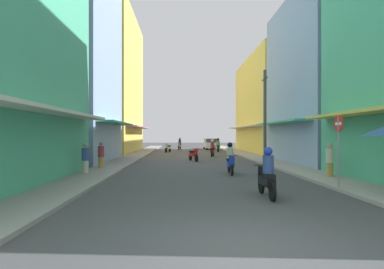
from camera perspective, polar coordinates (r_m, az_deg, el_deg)
ground_plane at (r=24.13m, az=0.47°, el=-4.71°), size 100.49×100.49×0.00m
sidewalk_left at (r=24.44m, az=-11.89°, el=-4.51°), size 1.88×53.68×0.12m
sidewalk_right at (r=24.92m, az=12.59°, el=-4.42°), size 1.88×53.68×0.12m
building_left_mid at (r=23.83m, az=-22.50°, el=13.50°), size 7.05×8.46×15.10m
building_left_far at (r=34.98m, az=-15.67°, el=9.17°), size 7.05×13.39×15.14m
building_right_mid at (r=23.06m, az=24.64°, el=9.19°), size 7.05×9.33×11.34m
building_right_far at (r=34.15m, az=15.39°, el=5.30°), size 7.05×13.72×10.30m
motorbike_silver at (r=39.47m, az=-2.38°, el=-1.88°), size 0.59×1.80×1.58m
motorbike_red at (r=22.13m, az=0.30°, el=-3.82°), size 0.74×1.74×0.96m
motorbike_white at (r=33.56m, az=-4.64°, el=-2.54°), size 0.73×1.75×0.96m
motorbike_blue at (r=15.12m, az=7.30°, el=-4.81°), size 0.55×1.81×1.58m
motorbike_black at (r=9.74m, az=14.01°, el=-7.45°), size 0.55×1.81×1.58m
motorbike_green at (r=34.17m, az=4.97°, el=-2.16°), size 0.55×1.81×1.58m
motorbike_maroon at (r=26.92m, az=3.93°, el=-2.72°), size 0.65×1.78×1.58m
parked_car at (r=40.57m, az=3.62°, el=-1.78°), size 1.98×4.19×1.45m
pedestrian_midway at (r=15.28m, az=-19.62°, el=-4.44°), size 0.34×0.34×1.58m
pedestrian_far at (r=14.70m, az=24.75°, el=-4.61°), size 0.34×0.34×1.59m
pedestrian_crossing at (r=17.54m, az=-16.91°, el=-3.89°), size 0.34×0.34×1.57m
utility_pole at (r=20.68m, az=13.69°, el=3.47°), size 0.20×1.20×6.31m
street_sign_no_entry at (r=11.72m, az=26.11°, el=-1.22°), size 0.07×0.60×2.65m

